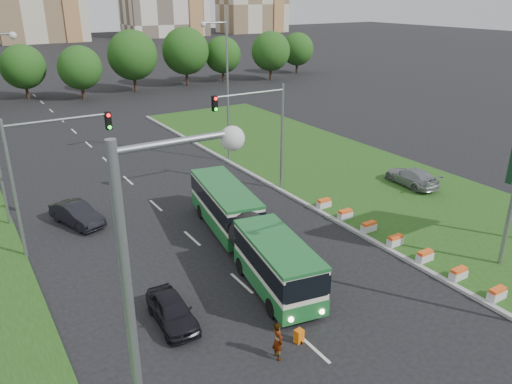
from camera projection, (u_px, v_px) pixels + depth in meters
ground at (289, 268)px, 27.37m from camera, size 360.00×360.00×0.00m
grass_median at (363, 179)px, 40.03m from camera, size 14.00×60.00×0.15m
median_kerb at (293, 197)px, 36.61m from camera, size 0.30×60.00×0.18m
lane_markings at (120, 173)px, 41.63m from camera, size 0.20×100.00×0.01m
flower_planters at (395, 240)px, 29.40m from camera, size 1.10×13.70×0.60m
traffic_mast_median at (264, 123)px, 35.60m from camera, size 5.76×0.32×8.00m
traffic_mast_left at (42, 163)px, 27.35m from camera, size 5.76×0.32×8.00m
street_lamps at (161, 129)px, 31.53m from camera, size 36.00×60.00×12.00m
tree_line at (129, 62)px, 73.90m from camera, size 120.00×8.00×9.00m
articulated_bus at (244, 230)px, 28.29m from camera, size 2.34×15.01×2.47m
car_left_near at (172, 310)px, 22.57m from camera, size 1.75×3.93×1.31m
car_left_far at (77, 214)px, 32.23m from camera, size 2.85×4.59×1.43m
car_median at (412, 177)px, 38.43m from camera, size 2.28×4.83×1.36m
pedestrian at (278, 341)px, 20.31m from camera, size 0.48×0.67×1.72m
shopping_trolley at (299, 336)px, 21.43m from camera, size 0.36×0.38×0.62m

